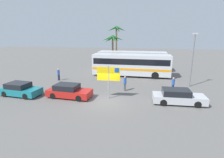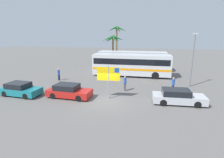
{
  "view_description": "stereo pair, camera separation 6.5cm",
  "coord_description": "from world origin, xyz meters",
  "px_view_note": "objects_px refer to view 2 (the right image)",
  "views": [
    {
      "loc": [
        3.66,
        -15.03,
        6.17
      ],
      "look_at": [
        0.07,
        3.32,
        1.3
      ],
      "focal_mm": 28.38,
      "sensor_mm": 36.0,
      "label": 1
    },
    {
      "loc": [
        3.73,
        -15.02,
        6.17
      ],
      "look_at": [
        0.07,
        3.32,
        1.3
      ],
      "focal_mm": 28.38,
      "sensor_mm": 36.0,
      "label": 2
    }
  ],
  "objects_px": {
    "bus_front_coach": "(131,64)",
    "car_silver": "(178,97)",
    "bus_rear_coach": "(132,60)",
    "car_teal": "(20,89)",
    "car_red": "(69,91)",
    "pedestrian_near_sign": "(173,83)",
    "ferry_sign": "(109,75)",
    "pedestrian_crossing_lot": "(59,73)",
    "pedestrian_by_bus": "(125,82)"
  },
  "relations": [
    {
      "from": "ferry_sign",
      "to": "car_red",
      "type": "relative_size",
      "value": 0.73
    },
    {
      "from": "pedestrian_near_sign",
      "to": "pedestrian_by_bus",
      "type": "xyz_separation_m",
      "value": [
        -5.12,
        -0.7,
        0.04
      ]
    },
    {
      "from": "bus_rear_coach",
      "to": "car_red",
      "type": "bearing_deg",
      "value": -109.09
    },
    {
      "from": "car_teal",
      "to": "bus_front_coach",
      "type": "bearing_deg",
      "value": 51.0
    },
    {
      "from": "car_red",
      "to": "pedestrian_crossing_lot",
      "type": "height_order",
      "value": "pedestrian_crossing_lot"
    },
    {
      "from": "car_teal",
      "to": "car_red",
      "type": "distance_m",
      "value": 5.1
    },
    {
      "from": "bus_front_coach",
      "to": "bus_rear_coach",
      "type": "height_order",
      "value": "same"
    },
    {
      "from": "car_teal",
      "to": "car_silver",
      "type": "bearing_deg",
      "value": 7.95
    },
    {
      "from": "bus_rear_coach",
      "to": "ferry_sign",
      "type": "bearing_deg",
      "value": -94.07
    },
    {
      "from": "pedestrian_near_sign",
      "to": "pedestrian_by_bus",
      "type": "bearing_deg",
      "value": 45.01
    },
    {
      "from": "bus_front_coach",
      "to": "pedestrian_near_sign",
      "type": "bearing_deg",
      "value": -51.57
    },
    {
      "from": "bus_rear_coach",
      "to": "pedestrian_by_bus",
      "type": "xyz_separation_m",
      "value": [
        0.23,
        -11.17,
        -0.81
      ]
    },
    {
      "from": "car_silver",
      "to": "pedestrian_near_sign",
      "type": "xyz_separation_m",
      "value": [
        0.01,
        3.4,
        0.29
      ]
    },
    {
      "from": "bus_front_coach",
      "to": "pedestrian_by_bus",
      "type": "distance_m",
      "value": 7.19
    },
    {
      "from": "bus_rear_coach",
      "to": "ferry_sign",
      "type": "relative_size",
      "value": 3.48
    },
    {
      "from": "pedestrian_crossing_lot",
      "to": "bus_front_coach",
      "type": "bearing_deg",
      "value": 50.44
    },
    {
      "from": "bus_front_coach",
      "to": "car_silver",
      "type": "xyz_separation_m",
      "value": [
        5.11,
        -9.85,
        -1.15
      ]
    },
    {
      "from": "bus_front_coach",
      "to": "ferry_sign",
      "type": "height_order",
      "value": "ferry_sign"
    },
    {
      "from": "bus_front_coach",
      "to": "pedestrian_by_bus",
      "type": "height_order",
      "value": "bus_front_coach"
    },
    {
      "from": "bus_rear_coach",
      "to": "pedestrian_crossing_lot",
      "type": "bearing_deg",
      "value": -137.0
    },
    {
      "from": "ferry_sign",
      "to": "pedestrian_by_bus",
      "type": "height_order",
      "value": "ferry_sign"
    },
    {
      "from": "car_red",
      "to": "pedestrian_near_sign",
      "type": "relative_size",
      "value": 2.78
    },
    {
      "from": "ferry_sign",
      "to": "pedestrian_near_sign",
      "type": "relative_size",
      "value": 2.02
    },
    {
      "from": "pedestrian_by_bus",
      "to": "car_silver",
      "type": "bearing_deg",
      "value": -68.26
    },
    {
      "from": "bus_rear_coach",
      "to": "bus_front_coach",
      "type": "bearing_deg",
      "value": -86.61
    },
    {
      "from": "bus_front_coach",
      "to": "car_red",
      "type": "distance_m",
      "value": 11.54
    },
    {
      "from": "pedestrian_crossing_lot",
      "to": "pedestrian_near_sign",
      "type": "bearing_deg",
      "value": 16.98
    },
    {
      "from": "bus_front_coach",
      "to": "car_teal",
      "type": "xyz_separation_m",
      "value": [
        -10.26,
        -10.69,
        -1.15
      ]
    },
    {
      "from": "car_teal",
      "to": "pedestrian_crossing_lot",
      "type": "height_order",
      "value": "pedestrian_crossing_lot"
    },
    {
      "from": "bus_rear_coach",
      "to": "car_silver",
      "type": "xyz_separation_m",
      "value": [
        5.34,
        -13.87,
        -1.15
      ]
    },
    {
      "from": "bus_front_coach",
      "to": "pedestrian_by_bus",
      "type": "bearing_deg",
      "value": -90.09
    },
    {
      "from": "car_red",
      "to": "pedestrian_near_sign",
      "type": "xyz_separation_m",
      "value": [
        10.29,
        3.81,
        0.29
      ]
    },
    {
      "from": "car_teal",
      "to": "car_red",
      "type": "height_order",
      "value": "same"
    },
    {
      "from": "bus_front_coach",
      "to": "car_teal",
      "type": "distance_m",
      "value": 14.86
    },
    {
      "from": "pedestrian_crossing_lot",
      "to": "ferry_sign",
      "type": "bearing_deg",
      "value": -8.76
    },
    {
      "from": "pedestrian_near_sign",
      "to": "pedestrian_crossing_lot",
      "type": "height_order",
      "value": "pedestrian_crossing_lot"
    },
    {
      "from": "bus_rear_coach",
      "to": "car_teal",
      "type": "bearing_deg",
      "value": -124.25
    },
    {
      "from": "ferry_sign",
      "to": "pedestrian_by_bus",
      "type": "xyz_separation_m",
      "value": [
        1.21,
        2.66,
        -1.35
      ]
    },
    {
      "from": "car_teal",
      "to": "pedestrian_crossing_lot",
      "type": "relative_size",
      "value": 2.61
    },
    {
      "from": "bus_rear_coach",
      "to": "pedestrian_crossing_lot",
      "type": "distance_m",
      "value": 12.39
    },
    {
      "from": "pedestrian_near_sign",
      "to": "pedestrian_crossing_lot",
      "type": "distance_m",
      "value": 14.54
    },
    {
      "from": "car_silver",
      "to": "pedestrian_crossing_lot",
      "type": "distance_m",
      "value": 15.38
    },
    {
      "from": "bus_front_coach",
      "to": "pedestrian_near_sign",
      "type": "height_order",
      "value": "bus_front_coach"
    },
    {
      "from": "bus_front_coach",
      "to": "car_silver",
      "type": "bearing_deg",
      "value": -62.6
    },
    {
      "from": "ferry_sign",
      "to": "car_teal",
      "type": "height_order",
      "value": "ferry_sign"
    },
    {
      "from": "bus_front_coach",
      "to": "bus_rear_coach",
      "type": "bearing_deg",
      "value": 93.39
    },
    {
      "from": "ferry_sign",
      "to": "bus_front_coach",
      "type": "bearing_deg",
      "value": 79.95
    },
    {
      "from": "bus_rear_coach",
      "to": "car_red",
      "type": "height_order",
      "value": "bus_rear_coach"
    },
    {
      "from": "bus_rear_coach",
      "to": "car_silver",
      "type": "relative_size",
      "value": 2.41
    },
    {
      "from": "car_silver",
      "to": "bus_front_coach",
      "type": "bearing_deg",
      "value": 114.81
    }
  ]
}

